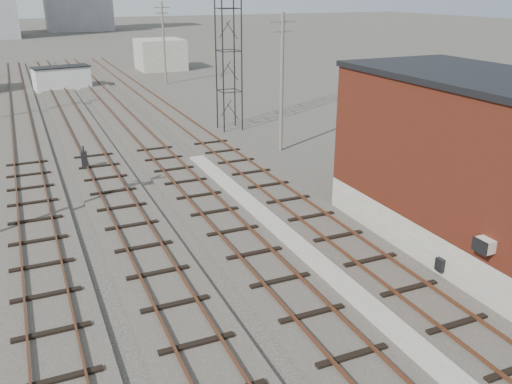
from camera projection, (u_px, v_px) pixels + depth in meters
ground at (106, 85)px, 61.96m from camera, size 320.00×320.00×0.00m
track_right at (179, 120)px, 44.88m from camera, size 3.20×90.00×0.39m
track_mid_right at (130, 125)px, 43.38m from camera, size 3.20×90.00×0.39m
track_mid_left at (79, 130)px, 41.87m from camera, size 3.20×90.00×0.39m
track_left at (23, 135)px, 40.36m from camera, size 3.20×90.00×0.39m
platform_curb at (300, 249)px, 22.71m from camera, size 0.90×28.00×0.26m
brick_building at (474, 162)px, 22.41m from camera, size 6.54×12.20×7.22m
lattice_tower at (228, 30)px, 39.98m from camera, size 1.60×1.60×15.00m
utility_pole_right_a at (282, 79)px, 35.32m from camera, size 1.80×0.24×9.00m
utility_pole_right_b at (164, 41)px, 61.01m from camera, size 1.80×0.24×9.00m
shed_right at (160, 54)px, 73.22m from camera, size 6.00×6.00×4.00m
switch_stand at (85, 160)px, 32.46m from camera, size 0.39×0.39×1.49m
site_trailer at (62, 78)px, 58.79m from camera, size 6.24×3.39×2.50m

